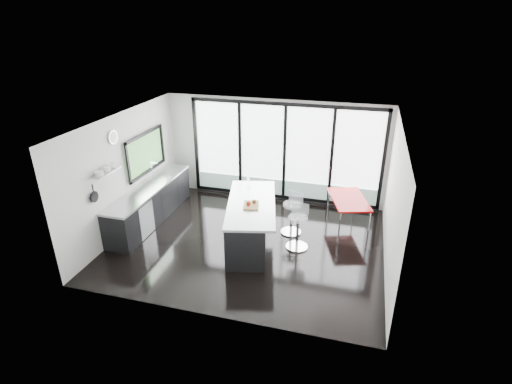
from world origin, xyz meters
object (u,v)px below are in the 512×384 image
(island, at_px, (248,222))
(red_table, at_px, (347,212))
(bar_stool_near, at_px, (297,232))
(bar_stool_far, at_px, (291,218))

(island, bearing_deg, red_table, 32.99)
(bar_stool_near, bearing_deg, island, -171.79)
(bar_stool_near, distance_m, red_table, 1.66)
(bar_stool_far, bearing_deg, red_table, 51.28)
(island, height_order, bar_stool_near, island)
(red_table, bearing_deg, island, -147.01)
(island, relative_size, bar_stool_near, 3.36)
(island, distance_m, bar_stool_far, 1.11)
(island, distance_m, red_table, 2.54)
(bar_stool_near, relative_size, bar_stool_far, 1.01)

